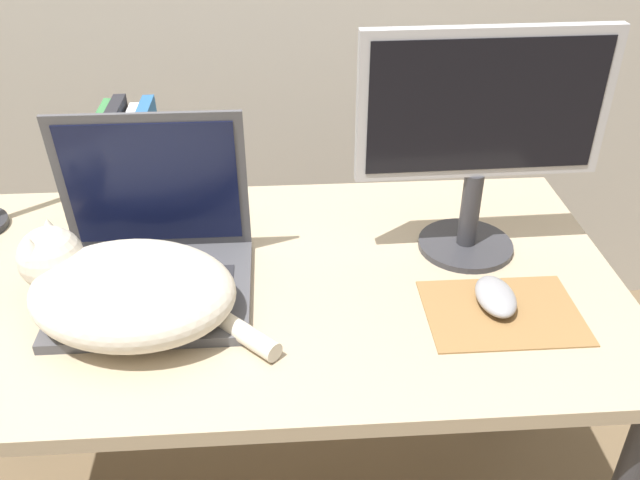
{
  "coord_description": "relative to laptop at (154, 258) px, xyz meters",
  "views": [
    {
      "loc": [
        0.07,
        -0.64,
        1.45
      ],
      "look_at": [
        0.13,
        0.32,
        0.83
      ],
      "focal_mm": 38.0,
      "sensor_mm": 36.0,
      "label": 1
    }
  ],
  "objects": [
    {
      "name": "desk",
      "position": [
        0.16,
        0.0,
        -0.13
      ],
      "size": [
        1.34,
        0.7,
        0.73
      ],
      "color": "tan",
      "rests_on": "ground_plane"
    },
    {
      "name": "laptop",
      "position": [
        0.0,
        0.0,
        0.0
      ],
      "size": [
        0.33,
        0.28,
        0.29
      ],
      "color": "#4C4C51",
      "rests_on": "desk"
    },
    {
      "name": "cat",
      "position": [
        -0.03,
        -0.1,
        0.01
      ],
      "size": [
        0.43,
        0.32,
        0.15
      ],
      "color": "beige",
      "rests_on": "desk"
    },
    {
      "name": "external_monitor",
      "position": [
        0.57,
        0.08,
        0.19
      ],
      "size": [
        0.44,
        0.18,
        0.42
      ],
      "color": "#333338",
      "rests_on": "desk"
    },
    {
      "name": "mousepad",
      "position": [
        0.59,
        -0.12,
        -0.05
      ],
      "size": [
        0.26,
        0.19,
        0.0
      ],
      "color": "olive",
      "rests_on": "desk"
    },
    {
      "name": "computer_mouse",
      "position": [
        0.58,
        -0.1,
        -0.03
      ],
      "size": [
        0.06,
        0.11,
        0.03
      ],
      "color": "#99999E",
      "rests_on": "mousepad"
    },
    {
      "name": "book_row",
      "position": [
        -0.08,
        0.27,
        0.05
      ],
      "size": [
        0.12,
        0.14,
        0.23
      ],
      "color": "#387A42",
      "rests_on": "desk"
    }
  ]
}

